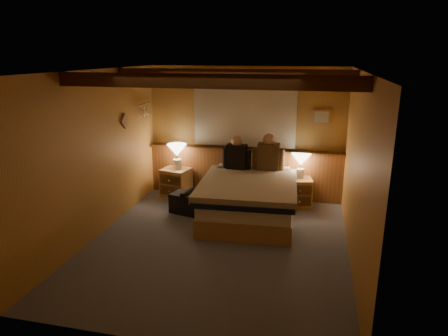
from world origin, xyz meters
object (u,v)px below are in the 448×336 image
(lamp_left, at_px, (177,151))
(person_left, at_px, (237,155))
(nightstand_left, at_px, (176,182))
(lamp_right, at_px, (301,161))
(duffel_bag, at_px, (188,203))
(person_right, at_px, (269,155))
(bed, at_px, (249,198))
(nightstand_right, at_px, (298,192))

(lamp_left, distance_m, person_left, 1.17)
(nightstand_left, relative_size, lamp_right, 1.29)
(nightstand_left, height_order, duffel_bag, nightstand_left)
(nightstand_left, bearing_deg, person_right, 9.22)
(person_left, bearing_deg, bed, -60.18)
(nightstand_left, height_order, person_right, person_right)
(lamp_right, distance_m, person_right, 0.58)
(bed, xyz_separation_m, nightstand_right, (0.76, 0.77, -0.09))
(nightstand_left, bearing_deg, lamp_right, 13.52)
(lamp_right, bearing_deg, person_right, -165.21)
(lamp_right, bearing_deg, bed, -133.70)
(person_right, relative_size, duffel_bag, 1.08)
(person_left, bearing_deg, duffel_bag, -137.69)
(bed, relative_size, duffel_bag, 3.25)
(person_left, bearing_deg, nightstand_left, 175.16)
(nightstand_left, distance_m, lamp_right, 2.36)
(bed, height_order, duffel_bag, bed)
(person_left, height_order, person_right, person_right)
(nightstand_left, distance_m, duffel_bag, 0.89)
(nightstand_right, height_order, duffel_bag, nightstand_right)
(bed, xyz_separation_m, duffel_bag, (-1.05, -0.00, -0.17))
(bed, relative_size, nightstand_left, 3.56)
(nightstand_left, bearing_deg, person_left, 5.33)
(nightstand_right, height_order, person_right, person_right)
(nightstand_left, height_order, lamp_right, lamp_right)
(person_right, bearing_deg, nightstand_left, 175.02)
(person_left, xyz_separation_m, person_right, (0.55, 0.05, 0.02))
(bed, height_order, nightstand_left, bed)
(bed, relative_size, nightstand_right, 3.85)
(bed, relative_size, lamp_left, 4.30)
(person_right, bearing_deg, lamp_left, 174.13)
(nightstand_left, relative_size, duffel_bag, 0.91)
(lamp_left, xyz_separation_m, person_right, (1.71, -0.11, 0.06))
(duffel_bag, bearing_deg, nightstand_right, 37.69)
(lamp_left, xyz_separation_m, lamp_right, (2.26, 0.04, -0.05))
(bed, height_order, nightstand_right, bed)
(duffel_bag, bearing_deg, lamp_left, 134.17)
(person_right, height_order, duffel_bag, person_right)
(nightstand_right, relative_size, person_left, 0.85)
(nightstand_right, bearing_deg, bed, -145.58)
(lamp_right, relative_size, duffel_bag, 0.71)
(person_left, xyz_separation_m, duffel_bag, (-0.72, -0.61, -0.73))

